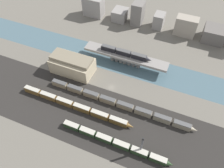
{
  "coord_description": "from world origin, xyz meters",
  "views": [
    {
      "loc": [
        34.86,
        -83.29,
        109.61
      ],
      "look_at": [
        0.0,
        0.34,
        3.08
      ],
      "focal_mm": 35.0,
      "sensor_mm": 36.0,
      "label": 1
    }
  ],
  "objects": [
    {
      "name": "city_block_center",
      "position": [
        -7.85,
        75.06,
        9.46
      ],
      "size": [
        9.08,
        11.73,
        18.92
      ],
      "primitive_type": "cube",
      "color": "slate",
      "rests_on": "ground"
    },
    {
      "name": "ground_plane",
      "position": [
        0.0,
        0.0,
        0.0
      ],
      "size": [
        400.0,
        400.0,
        0.0
      ],
      "primitive_type": "plane",
      "color": "#666056"
    },
    {
      "name": "city_block_far_left",
      "position": [
        -47.55,
        72.5,
        8.29
      ],
      "size": [
        17.37,
        10.67,
        16.57
      ],
      "primitive_type": "cube",
      "color": "gray",
      "rests_on": "ground"
    },
    {
      "name": "city_block_tall",
      "position": [
        54.61,
        76.32,
        5.39
      ],
      "size": [
        16.72,
        15.91,
        10.79
      ],
      "primitive_type": "cube",
      "color": "#605B56",
      "rests_on": "ground"
    },
    {
      "name": "bridge",
      "position": [
        -0.0,
        24.67,
        5.75
      ],
      "size": [
        60.13,
        8.71,
        7.71
      ],
      "color": "gray",
      "rests_on": "ground"
    },
    {
      "name": "city_block_left",
      "position": [
        -23.25,
        74.47,
        4.71
      ],
      "size": [
        11.98,
        13.36,
        9.42
      ],
      "primitive_type": "cube",
      "color": "gray",
      "rests_on": "ground"
    },
    {
      "name": "river_water",
      "position": [
        0.0,
        24.67,
        0.0
      ],
      "size": [
        320.0,
        22.78,
        0.01
      ],
      "primitive_type": "cube",
      "color": "#47606B",
      "rests_on": "ground"
    },
    {
      "name": "train_yard_near",
      "position": [
        16.5,
        -35.49,
        1.76
      ],
      "size": [
        61.78,
        3.1,
        3.59
      ],
      "color": "#23381E",
      "rests_on": "ground"
    },
    {
      "name": "city_block_right",
      "position": [
        10.3,
        76.66,
        6.08
      ],
      "size": [
        8.13,
        10.98,
        12.15
      ],
      "primitive_type": "cube",
      "color": "gray",
      "rests_on": "ground"
    },
    {
      "name": "train_yard_mid",
      "position": [
        -14.22,
        -23.13,
        2.01
      ],
      "size": [
        72.79,
        2.86,
        4.09
      ],
      "color": "brown",
      "rests_on": "ground"
    },
    {
      "name": "train_on_bridge",
      "position": [
        -0.16,
        24.67,
        9.46
      ],
      "size": [
        36.35,
        3.16,
        3.59
      ],
      "color": "black",
      "rests_on": "bridge"
    },
    {
      "name": "signal_tower",
      "position": [
        30.43,
        -34.45,
        7.34
      ],
      "size": [
        1.03,
        1.03,
        15.06
      ],
      "color": "#4C4C51",
      "rests_on": "ground"
    },
    {
      "name": "city_block_far_right",
      "position": [
        32.4,
        74.58,
        7.71
      ],
      "size": [
        16.68,
        9.09,
        15.42
      ],
      "primitive_type": "cube",
      "color": "gray",
      "rests_on": "ground"
    },
    {
      "name": "railbed_yard",
      "position": [
        0.0,
        -24.0,
        0.0
      ],
      "size": [
        280.0,
        42.0,
        0.01
      ],
      "primitive_type": "cube",
      "color": "#282623",
      "rests_on": "ground"
    },
    {
      "name": "train_yard_far",
      "position": [
        9.05,
        -11.67,
        1.95
      ],
      "size": [
        92.78,
        2.98,
        3.95
      ],
      "color": "gray",
      "rests_on": "ground"
    },
    {
      "name": "warehouse_building",
      "position": [
        -30.35,
        3.65,
        6.0
      ],
      "size": [
        28.44,
        15.23,
        12.62
      ],
      "color": "tan",
      "rests_on": "ground"
    }
  ]
}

